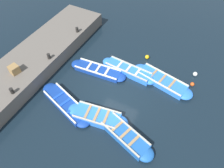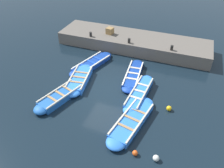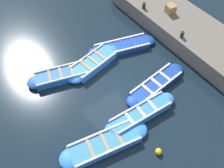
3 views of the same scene
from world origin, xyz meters
TOP-DOWN VIEW (x-y plane):
  - ground_plane at (0.00, 0.00)m, footprint 120.00×120.00m
  - boat_end_of_row at (0.12, -2.03)m, footprint 3.82×1.02m
  - boat_outer_right at (-2.06, -2.23)m, footprint 4.15×1.73m
  - boat_stern_in at (2.12, 1.94)m, footprint 4.01×2.03m
  - boat_drifting at (0.13, 1.86)m, footprint 3.55×1.49m
  - boat_outer_left at (-1.67, 2.14)m, footprint 3.60×1.86m
  - boat_inner_gap at (1.85, -1.17)m, footprint 3.83×1.11m
  - quay_wall at (5.77, 0.00)m, footprint 3.00×11.74m
  - bollard_mid_north at (4.62, 0.00)m, footprint 0.20×0.20m
  - bollard_mid_south at (4.62, 3.10)m, footprint 0.20×0.20m
  - wooden_crate at (5.59, 1.88)m, footprint 0.59×0.59m
  - buoy_orange_near at (-0.44, -3.84)m, footprint 0.28×0.28m

SIDE VIEW (x-z plane):
  - ground_plane at x=0.00m, z-range 0.00..0.00m
  - buoy_orange_near at x=-0.44m, z-range 0.00..0.28m
  - boat_inner_gap at x=1.85m, z-range -0.03..0.33m
  - boat_stern_in at x=2.12m, z-range -0.03..0.34m
  - boat_outer_right at x=-2.06m, z-range -0.03..0.38m
  - boat_outer_left at x=-1.67m, z-range -0.03..0.41m
  - boat_drifting at x=0.13m, z-range -0.03..0.42m
  - boat_end_of_row at x=0.12m, z-range -0.03..0.42m
  - quay_wall at x=5.77m, z-range 0.00..0.94m
  - bollard_mid_north at x=4.62m, z-range 0.94..1.29m
  - bollard_mid_south at x=4.62m, z-range 0.94..1.29m
  - wooden_crate at x=5.59m, z-range 0.94..1.44m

